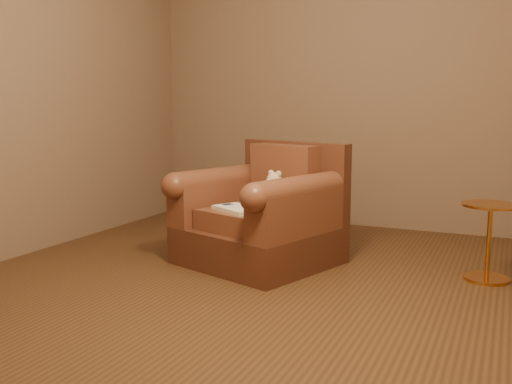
% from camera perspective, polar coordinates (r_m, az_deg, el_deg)
% --- Properties ---
extents(floor, '(4.00, 4.00, 0.00)m').
position_cam_1_polar(floor, '(3.53, 2.03, -9.47)').
color(floor, '#4E311B').
rests_on(floor, ground).
extents(armchair, '(1.16, 1.13, 0.84)m').
position_cam_1_polar(armchair, '(4.01, 0.67, -2.50)').
color(armchair, '#4D2819').
rests_on(armchair, floor).
extents(teddy_bear, '(0.18, 0.21, 0.25)m').
position_cam_1_polar(teddy_bear, '(4.02, 1.61, 0.01)').
color(teddy_bear, beige).
rests_on(teddy_bear, armchair).
extents(guidebook, '(0.40, 0.34, 0.03)m').
position_cam_1_polar(guidebook, '(3.81, -1.85, -1.70)').
color(guidebook, beige).
rests_on(guidebook, armchair).
extents(side_table, '(0.35, 0.35, 0.49)m').
position_cam_1_polar(side_table, '(3.88, 22.26, -4.40)').
color(side_table, '#CF8739').
rests_on(side_table, floor).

